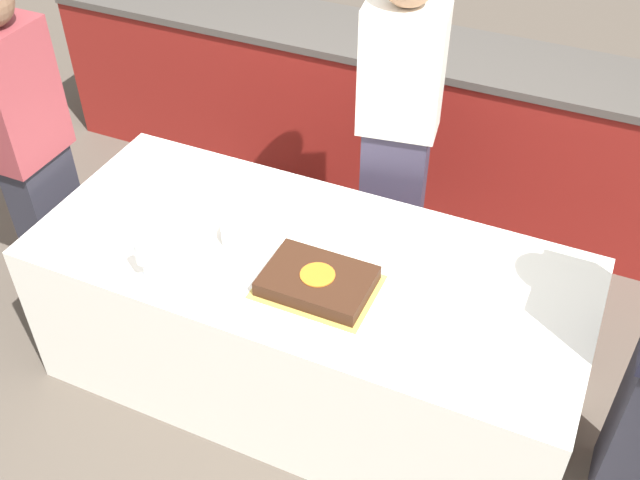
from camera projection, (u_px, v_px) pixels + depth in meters
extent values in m
plane|color=brown|center=(309.00, 378.00, 3.37)|extent=(14.00, 14.00, 0.00)
cube|color=maroon|center=(425.00, 127.00, 4.15)|extent=(4.40, 0.55, 0.88)
cube|color=#4C4742|center=(433.00, 50.00, 3.85)|extent=(4.40, 0.58, 0.04)
cube|color=white|center=(308.00, 322.00, 3.13)|extent=(2.18, 0.94, 0.74)
cube|color=gold|center=(318.00, 287.00, 2.75)|extent=(0.43, 0.32, 0.00)
cube|color=#381E11|center=(318.00, 281.00, 2.73)|extent=(0.39, 0.28, 0.06)
cylinder|color=orange|center=(318.00, 275.00, 2.71)|extent=(0.13, 0.13, 0.00)
cylinder|color=white|center=(248.00, 233.00, 2.94)|extent=(0.21, 0.21, 0.07)
cylinder|color=white|center=(146.00, 277.00, 2.79)|extent=(0.06, 0.06, 0.00)
cylinder|color=white|center=(144.00, 269.00, 2.77)|extent=(0.01, 0.01, 0.07)
cylinder|color=white|center=(141.00, 252.00, 2.71)|extent=(0.05, 0.05, 0.09)
cylinder|color=white|center=(360.00, 241.00, 2.95)|extent=(0.20, 0.20, 0.00)
cube|color=#383347|center=(391.00, 215.00, 3.50)|extent=(0.30, 0.20, 0.94)
cube|color=silver|center=(402.00, 71.00, 3.02)|extent=(0.36, 0.25, 0.55)
cube|color=#282833|center=(55.00, 230.00, 3.50)|extent=(0.16, 0.29, 0.84)
cube|color=brown|center=(14.00, 95.00, 3.03)|extent=(0.20, 0.34, 0.59)
cube|color=#282833|center=(638.00, 423.00, 2.69)|extent=(0.16, 0.31, 0.83)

